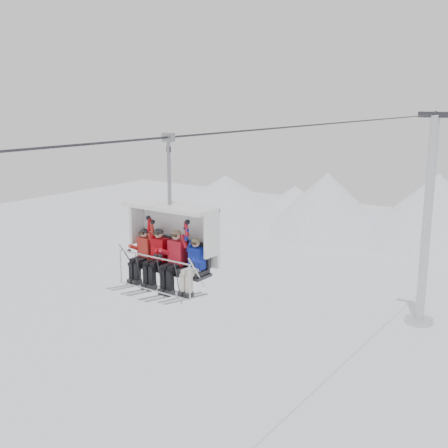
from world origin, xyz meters
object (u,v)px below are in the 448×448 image
Objects in this scene: chairlift_carrier at (174,236)px; skier_far_left at (143,253)px; skier_center_right at (175,258)px; lift_tower_right at (426,236)px; skier_far_right at (194,264)px; skier_center_left at (157,255)px.

skier_far_left is (-0.84, -0.32, -0.53)m from chairlift_carrier.
skier_center_right is (0.29, -0.30, -0.47)m from chairlift_carrier.
lift_tower_right is 7.99× the size of skier_far_left.
skier_far_left is 1.76m from skier_far_right.
skier_center_right is (0.61, 0.01, 0.02)m from skier_center_left.
skier_center_right is at bearing -89.34° from lift_tower_right.
skier_center_left reaches higher than skier_far_left.
skier_center_left reaches higher than skier_far_right.
chairlift_carrier is 0.67m from skier_center_left.
lift_tower_right is 7.99× the size of skier_far_right.
skier_center_left is at bearing -90.74° from lift_tower_right.
skier_center_left is (0.52, 0.01, 0.03)m from skier_far_left.
chairlift_carrier reaches higher than skier_far_left.
skier_center_right is (1.13, 0.01, 0.05)m from skier_far_left.
skier_center_left is 0.97× the size of skier_center_right.
skier_center_left is at bearing -179.50° from skier_center_right.
skier_center_left is 1.00× the size of skier_far_right.
skier_center_right reaches higher than skier_far_right.
skier_center_left is (-0.32, -0.31, -0.50)m from chairlift_carrier.
lift_tower_right reaches higher than skier_center_left.
chairlift_carrier is 1.11m from skier_far_right.
skier_far_right is at bearing -87.86° from lift_tower_right.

